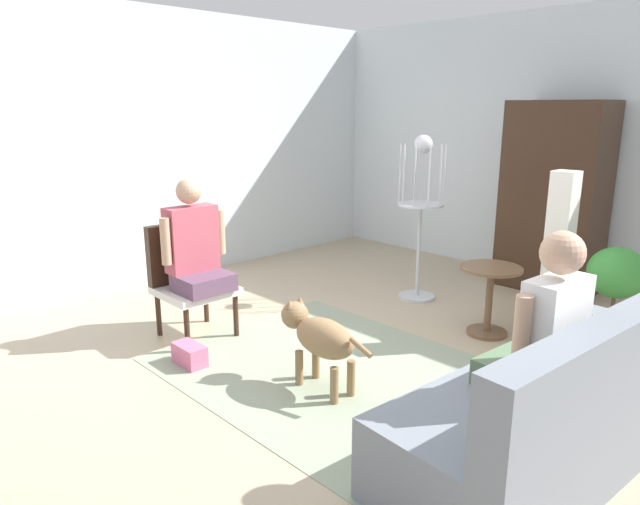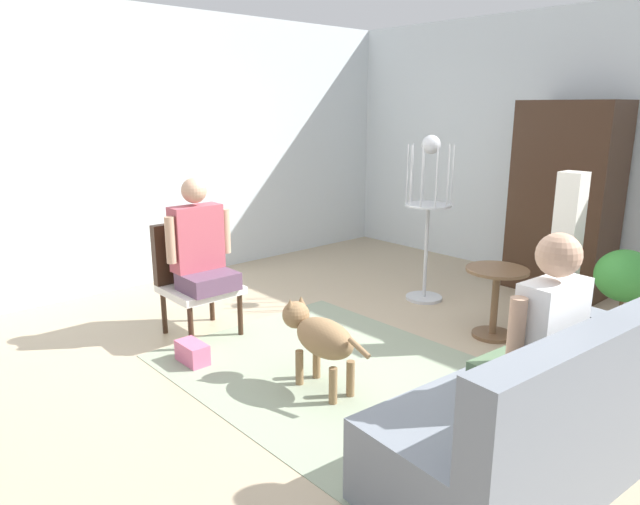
{
  "view_description": "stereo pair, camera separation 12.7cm",
  "coord_description": "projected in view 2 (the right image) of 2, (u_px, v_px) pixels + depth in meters",
  "views": [
    {
      "loc": [
        2.59,
        -2.84,
        1.87
      ],
      "look_at": [
        0.04,
        -0.36,
        0.96
      ],
      "focal_mm": 31.99,
      "sensor_mm": 36.0,
      "label": 1
    },
    {
      "loc": [
        2.68,
        -2.75,
        1.87
      ],
      "look_at": [
        0.04,
        -0.36,
        0.96
      ],
      "focal_mm": 31.99,
      "sensor_mm": 36.0,
      "label": 2
    }
  ],
  "objects": [
    {
      "name": "ground_plane",
      "position": [
        353.0,
        370.0,
        4.18
      ],
      "size": [
        7.82,
        7.82,
        0.0
      ],
      "primitive_type": "plane",
      "color": "tan"
    },
    {
      "name": "back_wall",
      "position": [
        578.0,
        149.0,
        5.97
      ],
      "size": [
        6.59,
        0.12,
        2.87
      ],
      "primitive_type": "cube",
      "color": "silver",
      "rests_on": "ground"
    },
    {
      "name": "left_wall",
      "position": [
        176.0,
        148.0,
        6.21
      ],
      "size": [
        0.12,
        7.12,
        2.87
      ],
      "primitive_type": "cube",
      "color": "silver",
      "rests_on": "ground"
    },
    {
      "name": "area_rug",
      "position": [
        358.0,
        382.0,
        3.98
      ],
      "size": [
        2.9,
        1.93,
        0.01
      ],
      "primitive_type": "cube",
      "color": "gray",
      "rests_on": "ground"
    },
    {
      "name": "couch",
      "position": [
        543.0,
        418.0,
        2.91
      ],
      "size": [
        0.96,
        1.86,
        0.92
      ],
      "color": "slate",
      "rests_on": "ground"
    },
    {
      "name": "armchair",
      "position": [
        192.0,
        271.0,
        4.79
      ],
      "size": [
        0.57,
        0.57,
        0.93
      ],
      "color": "#382316",
      "rests_on": "ground"
    },
    {
      "name": "person_on_couch",
      "position": [
        541.0,
        333.0,
        2.8
      ],
      "size": [
        0.46,
        0.54,
        0.86
      ],
      "color": "#506B4C"
    },
    {
      "name": "person_on_armchair",
      "position": [
        200.0,
        245.0,
        4.62
      ],
      "size": [
        0.44,
        0.58,
        0.9
      ],
      "color": "#5E4159"
    },
    {
      "name": "round_end_table",
      "position": [
        495.0,
        295.0,
        4.69
      ],
      "size": [
        0.51,
        0.51,
        0.59
      ],
      "color": "brown",
      "rests_on": "ground"
    },
    {
      "name": "dog",
      "position": [
        319.0,
        336.0,
        3.82
      ],
      "size": [
        0.82,
        0.27,
        0.58
      ],
      "color": "olive",
      "rests_on": "ground"
    },
    {
      "name": "bird_cage_stand",
      "position": [
        428.0,
        210.0,
        5.48
      ],
      "size": [
        0.44,
        0.44,
        1.62
      ],
      "color": "silver",
      "rests_on": "ground"
    },
    {
      "name": "potted_plant",
      "position": [
        623.0,
        295.0,
        4.27
      ],
      "size": [
        0.43,
        0.43,
        0.85
      ],
      "color": "#4C5156",
      "rests_on": "ground"
    },
    {
      "name": "column_lamp",
      "position": [
        565.0,
        261.0,
        4.48
      ],
      "size": [
        0.2,
        0.2,
        1.39
      ],
      "color": "#4C4742",
      "rests_on": "ground"
    },
    {
      "name": "armoire_cabinet",
      "position": [
        565.0,
        199.0,
        5.75
      ],
      "size": [
        0.96,
        0.56,
        1.93
      ],
      "primitive_type": "cube",
      "color": "#382316",
      "rests_on": "ground"
    },
    {
      "name": "handbag",
      "position": [
        192.0,
        353.0,
        4.27
      ],
      "size": [
        0.28,
        0.15,
        0.16
      ],
      "primitive_type": "cube",
      "color": "#D8668C",
      "rests_on": "ground"
    }
  ]
}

